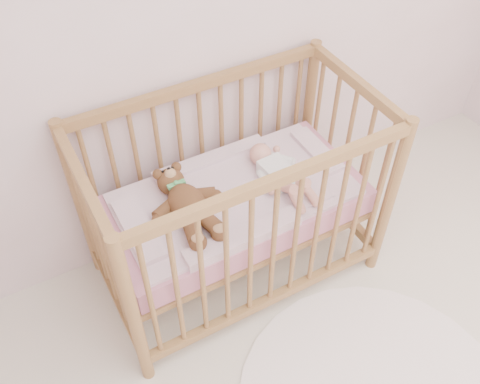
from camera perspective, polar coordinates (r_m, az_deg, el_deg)
crib at (r=2.56m, az=-0.54°, el=-1.16°), size 1.36×0.76×1.00m
mattress at (r=2.57m, az=-0.54°, el=-1.39°), size 1.22×0.62×0.13m
blanket at (r=2.51m, az=-0.55°, el=-0.23°), size 1.10×0.58×0.06m
baby at (r=2.53m, az=4.07°, el=2.40°), size 0.27×0.50×0.12m
teddy_bear at (r=2.37m, az=-5.63°, el=-1.21°), size 0.37×0.52×0.14m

